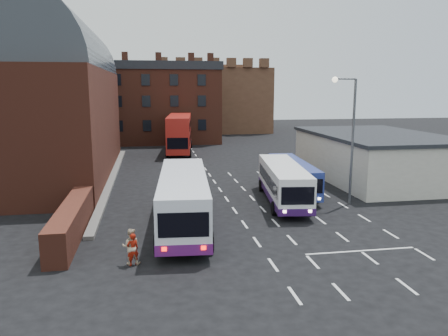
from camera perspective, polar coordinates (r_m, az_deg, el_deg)
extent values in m
plane|color=black|center=(25.19, 3.88, -9.01)|extent=(180.00, 180.00, 0.00)
cube|color=#602B1E|center=(45.29, -22.33, 5.37)|extent=(12.00, 28.00, 10.00)
cylinder|color=#1E2328|center=(45.19, -22.78, 11.69)|extent=(12.00, 26.00, 12.00)
cube|color=#602B1E|center=(26.55, -19.27, -6.52)|extent=(1.20, 10.00, 1.80)
cube|color=beige|center=(42.91, 19.20, 1.30)|extent=(10.00, 16.00, 4.00)
cube|color=#282B30|center=(42.65, 19.37, 4.08)|extent=(10.40, 16.40, 0.30)
cube|color=brown|center=(69.13, -10.07, 7.88)|extent=(22.00, 10.00, 11.00)
cube|color=brown|center=(89.86, -2.27, 8.90)|extent=(22.00, 22.00, 12.00)
cube|color=white|center=(26.43, -5.32, -3.78)|extent=(3.63, 12.15, 2.72)
cube|color=black|center=(26.39, -5.33, -3.44)|extent=(3.60, 10.96, 0.98)
cylinder|color=black|center=(30.49, -7.85, -4.55)|extent=(0.39, 1.11, 1.09)
cylinder|color=black|center=(22.81, -8.72, -9.77)|extent=(0.39, 1.11, 1.09)
cylinder|color=black|center=(30.48, -2.72, -4.47)|extent=(0.39, 1.11, 1.09)
cylinder|color=black|center=(22.80, -1.78, -9.66)|extent=(0.39, 1.11, 1.09)
cube|color=white|center=(32.43, 7.74, -1.64)|extent=(3.66, 10.56, 2.35)
cube|color=black|center=(32.40, 7.75, -1.40)|extent=(3.57, 9.38, 0.85)
cylinder|color=black|center=(29.81, 11.01, -5.14)|extent=(0.38, 0.97, 0.94)
cylinder|color=black|center=(36.41, 8.53, -2.23)|extent=(0.38, 0.97, 0.94)
cylinder|color=black|center=(29.37, 6.53, -5.25)|extent=(0.38, 0.97, 0.94)
cylinder|color=black|center=(36.05, 4.85, -2.28)|extent=(0.38, 0.97, 0.94)
cube|color=navy|center=(35.41, 8.97, -0.91)|extent=(2.82, 9.50, 2.13)
cube|color=black|center=(35.39, 8.98, -0.71)|extent=(2.79, 8.31, 0.77)
cylinder|color=black|center=(33.14, 11.98, -3.68)|extent=(0.30, 0.87, 0.85)
cylinder|color=black|center=(39.04, 9.24, -1.46)|extent=(0.30, 0.87, 0.85)
cylinder|color=black|center=(32.57, 8.39, -3.81)|extent=(0.30, 0.87, 0.85)
cylinder|color=black|center=(38.56, 6.18, -1.53)|extent=(0.30, 0.87, 0.85)
cube|color=red|center=(57.15, -5.83, 4.69)|extent=(4.07, 12.43, 4.32)
cube|color=black|center=(57.21, -5.82, 4.08)|extent=(4.00, 11.24, 1.00)
cylinder|color=black|center=(53.52, -4.46, 1.99)|extent=(0.43, 1.14, 1.11)
cylinder|color=black|center=(61.65, -4.34, 3.10)|extent=(0.43, 1.14, 1.11)
cylinder|color=black|center=(53.64, -7.43, 1.95)|extent=(0.43, 1.14, 1.11)
cylinder|color=black|center=(61.75, -6.92, 3.07)|extent=(0.43, 1.14, 1.11)
cylinder|color=#515358|center=(32.48, 16.44, 3.14)|extent=(0.18, 0.18, 8.99)
cylinder|color=#515358|center=(31.89, 15.59, 11.16)|extent=(1.58, 0.17, 0.11)
sphere|color=#FFF2CC|center=(31.54, 14.28, 11.12)|extent=(0.40, 0.40, 0.40)
imported|color=maroon|center=(21.57, -11.84, -10.37)|extent=(0.68, 0.59, 1.59)
imported|color=tan|center=(21.70, -12.05, -9.99)|extent=(0.93, 0.76, 1.77)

